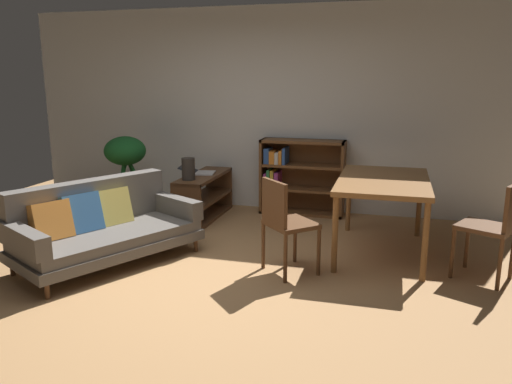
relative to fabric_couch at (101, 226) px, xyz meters
name	(u,v)px	position (x,y,z in m)	size (l,w,h in m)	color
ground_plane	(188,278)	(0.99, -0.19, -0.36)	(8.16, 8.16, 0.00)	#A87A4C
back_wall_panel	(263,110)	(0.99, 2.51, 0.99)	(6.80, 0.10, 2.70)	silver
fabric_couch	(101,226)	(0.00, 0.00, 0.00)	(1.57, 1.94, 0.79)	#56351E
media_console	(204,197)	(0.41, 1.73, -0.08)	(0.38, 1.19, 0.57)	#56351E
open_laptop	(199,172)	(0.33, 1.80, 0.23)	(0.49, 0.36, 0.09)	silver
desk_speaker	(188,169)	(0.36, 1.38, 0.34)	(0.16, 0.16, 0.27)	#2D2823
potted_floor_plant	(126,159)	(-0.64, 1.65, 0.37)	(0.54, 0.54, 1.04)	#333338
dining_table	(383,186)	(2.66, 0.99, 0.35)	(0.90, 1.46, 0.79)	brown
dining_chair_near	(494,225)	(3.64, 0.49, 0.16)	(0.57, 0.55, 0.91)	#56351E
dining_chair_far	(285,220)	(1.82, 0.17, 0.15)	(0.59, 0.59, 0.89)	#56351E
bookshelf	(297,177)	(1.51, 2.32, 0.13)	(1.10, 0.34, 0.99)	brown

